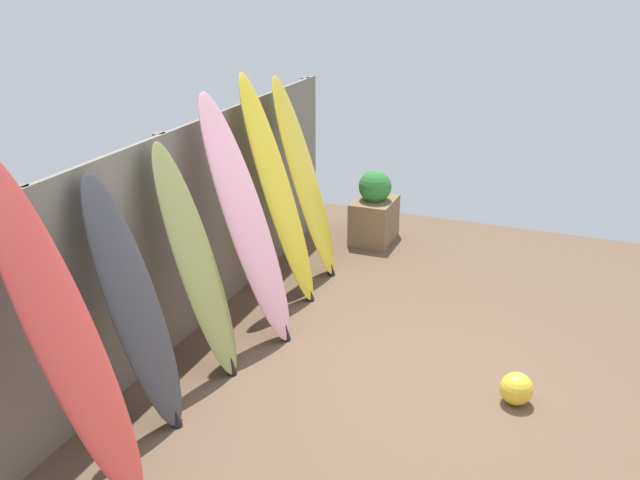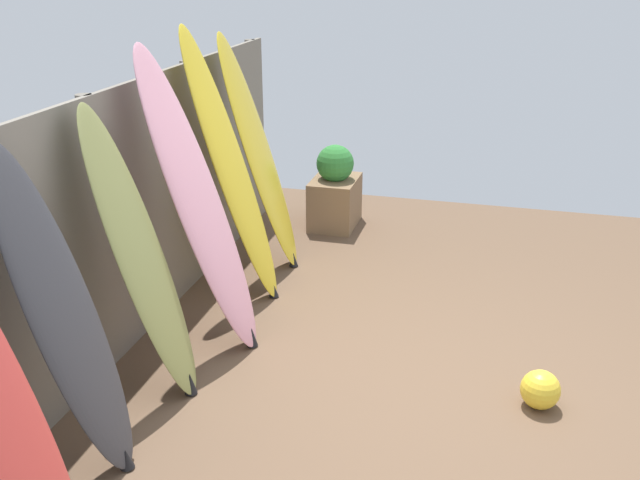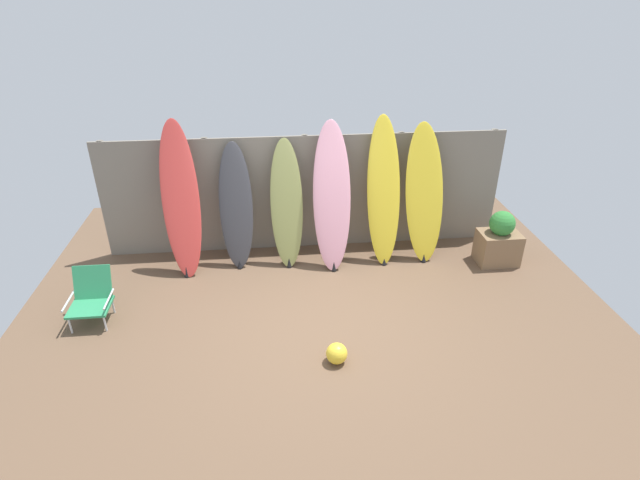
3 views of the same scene
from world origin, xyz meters
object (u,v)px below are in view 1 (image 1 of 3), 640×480
Objects in this scene: surfboard_yellow_5 at (305,179)px; planter_box at (374,211)px; surfboard_charcoal_1 at (135,306)px; surfboard_yellow_4 at (278,191)px; surfboard_red_0 at (67,339)px; surfboard_pink_3 at (247,222)px; surfboard_olive_2 at (197,265)px; beach_ball at (516,389)px.

planter_box is at bearing -19.87° from surfboard_yellow_5.
surfboard_charcoal_1 is 2.16m from surfboard_yellow_4.
surfboard_red_0 is 2.13m from surfboard_pink_3.
surfboard_red_0 is 1.03× the size of surfboard_pink_3.
surfboard_yellow_4 is at bearing -1.42° from surfboard_charcoal_1.
surfboard_red_0 reaches higher than surfboard_yellow_4.
surfboard_red_0 is at bearing -178.01° from surfboard_olive_2.
surfboard_red_0 is at bearing -172.92° from surfboard_charcoal_1.
surfboard_yellow_5 is at bearing 160.13° from planter_box.
beach_ball is (-0.99, -2.35, -0.93)m from surfboard_yellow_4.
surfboard_yellow_5 is at bearing -0.92° from surfboard_yellow_4.
surfboard_yellow_5 is (3.51, 0.03, -0.06)m from surfboard_red_0.
surfboard_red_0 is 2.57× the size of planter_box.
planter_box is (1.70, -0.40, -0.69)m from surfboard_yellow_4.
beach_ball is (1.16, -2.41, -0.77)m from surfboard_charcoal_1.
surfboard_charcoal_1 is 2.77m from surfboard_yellow_5.
surfboard_charcoal_1 is at bearing 173.25° from planter_box.
surfboard_olive_2 is at bearing 1.99° from surfboard_red_0.
surfboard_red_0 is at bearing -179.21° from surfboard_yellow_4.
surfboard_charcoal_1 is at bearing 115.75° from beach_ball.
surfboard_yellow_5 is (0.61, -0.01, -0.06)m from surfboard_yellow_4.
planter_box reaches higher than beach_ball.
planter_box is at bearing -7.48° from surfboard_pink_3.
surfboard_pink_3 is 0.98× the size of surfboard_yellow_4.
surfboard_red_0 is at bearing 129.54° from beach_ball.
surfboard_pink_3 is 8.61× the size of beach_ball.
surfboard_olive_2 is (0.73, -0.04, 0.01)m from surfboard_charcoal_1.
surfboard_charcoal_1 is (0.75, 0.09, -0.17)m from surfboard_red_0.
beach_ball is (1.91, -2.31, -0.94)m from surfboard_red_0.
surfboard_yellow_5 is 2.41× the size of planter_box.
surfboard_pink_3 is at bearing -5.44° from surfboard_charcoal_1.
surfboard_pink_3 is 0.78m from surfboard_yellow_4.
surfboard_yellow_4 is (2.90, 0.04, -0.00)m from surfboard_red_0.
surfboard_charcoal_1 is 3.92m from planter_box.
surfboard_yellow_4 reaches higher than beach_ball.
surfboard_olive_2 is 1.43m from surfboard_yellow_4.
surfboard_pink_3 reaches higher than beach_ball.
surfboard_red_0 reaches higher than beach_ball.
surfboard_pink_3 reaches higher than planter_box.
surfboard_pink_3 is at bearing 172.52° from planter_box.
surfboard_charcoal_1 is 0.89× the size of surfboard_yellow_5.
planter_box is at bearing 35.96° from beach_ball.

